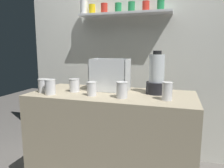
{
  "coord_description": "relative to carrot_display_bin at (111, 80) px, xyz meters",
  "views": [
    {
      "loc": [
        0.53,
        -1.7,
        1.28
      ],
      "look_at": [
        0.0,
        0.0,
        0.98
      ],
      "focal_mm": 33.79,
      "sensor_mm": 36.0,
      "label": 1
    }
  ],
  "objects": [
    {
      "name": "blender_pitcher",
      "position": [
        0.42,
        -0.03,
        0.05
      ],
      "size": [
        0.17,
        0.17,
        0.36
      ],
      "color": "black",
      "rests_on": "counter"
    },
    {
      "name": "back_wall_unit",
      "position": [
        0.05,
        0.64,
        0.27
      ],
      "size": [
        2.6,
        0.24,
        2.5
      ],
      "color": "silver",
      "rests_on": "ground_plane"
    },
    {
      "name": "juice_cup_orange_right",
      "position": [
        -0.08,
        -0.26,
        -0.04
      ],
      "size": [
        0.08,
        0.08,
        0.11
      ],
      "color": "white",
      "rests_on": "counter"
    },
    {
      "name": "juice_cup_beet_rightmost",
      "position": [
        0.52,
        -0.24,
        -0.03
      ],
      "size": [
        0.08,
        0.08,
        0.14
      ],
      "color": "white",
      "rests_on": "counter"
    },
    {
      "name": "juice_cup_beet_far_left",
      "position": [
        -0.53,
        -0.27,
        -0.04
      ],
      "size": [
        0.09,
        0.09,
        0.12
      ],
      "color": "white",
      "rests_on": "counter"
    },
    {
      "name": "carrot_display_bin",
      "position": [
        0.0,
        0.0,
        0.0
      ],
      "size": [
        0.34,
        0.23,
        0.29
      ],
      "color": "white",
      "rests_on": "counter"
    },
    {
      "name": "juice_cup_carrot_left",
      "position": [
        -0.43,
        -0.32,
        -0.03
      ],
      "size": [
        0.09,
        0.09,
        0.13
      ],
      "color": "white",
      "rests_on": "counter"
    },
    {
      "name": "juice_cup_carrot_far_right",
      "position": [
        0.18,
        -0.27,
        -0.04
      ],
      "size": [
        0.09,
        0.09,
        0.13
      ],
      "color": "white",
      "rests_on": "counter"
    },
    {
      "name": "counter",
      "position": [
        0.05,
        -0.12,
        -0.54
      ],
      "size": [
        1.4,
        0.64,
        0.9
      ],
      "primitive_type": "cube",
      "color": "tan",
      "rests_on": "ground_plane"
    },
    {
      "name": "juice_cup_orange_middle",
      "position": [
        -0.29,
        -0.16,
        -0.04
      ],
      "size": [
        0.09,
        0.09,
        0.12
      ],
      "color": "white",
      "rests_on": "counter"
    }
  ]
}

